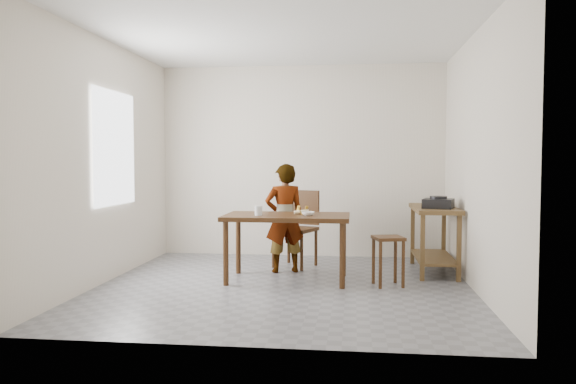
# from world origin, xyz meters

# --- Properties ---
(floor) EXTENTS (4.00, 4.00, 0.04)m
(floor) POSITION_xyz_m (0.00, 0.00, -0.02)
(floor) COLOR slate
(floor) RESTS_ON ground
(ceiling) EXTENTS (4.00, 4.00, 0.04)m
(ceiling) POSITION_xyz_m (0.00, 0.00, 2.72)
(ceiling) COLOR white
(ceiling) RESTS_ON wall_back
(wall_back) EXTENTS (4.00, 0.04, 2.70)m
(wall_back) POSITION_xyz_m (0.00, 2.02, 1.35)
(wall_back) COLOR silver
(wall_back) RESTS_ON ground
(wall_front) EXTENTS (4.00, 0.04, 2.70)m
(wall_front) POSITION_xyz_m (0.00, -2.02, 1.35)
(wall_front) COLOR silver
(wall_front) RESTS_ON ground
(wall_left) EXTENTS (0.04, 4.00, 2.70)m
(wall_left) POSITION_xyz_m (-2.02, 0.00, 1.35)
(wall_left) COLOR silver
(wall_left) RESTS_ON ground
(wall_right) EXTENTS (0.04, 4.00, 2.70)m
(wall_right) POSITION_xyz_m (2.02, 0.00, 1.35)
(wall_right) COLOR silver
(wall_right) RESTS_ON ground
(window_pane) EXTENTS (0.02, 1.10, 1.30)m
(window_pane) POSITION_xyz_m (-1.97, 0.20, 1.50)
(window_pane) COLOR white
(window_pane) RESTS_ON wall_left
(dining_table) EXTENTS (1.40, 0.80, 0.75)m
(dining_table) POSITION_xyz_m (0.00, 0.30, 0.38)
(dining_table) COLOR #3B220F
(dining_table) RESTS_ON floor
(prep_counter) EXTENTS (0.50, 1.20, 0.80)m
(prep_counter) POSITION_xyz_m (1.72, 1.00, 0.40)
(prep_counter) COLOR brown
(prep_counter) RESTS_ON floor
(child) EXTENTS (0.56, 0.46, 1.32)m
(child) POSITION_xyz_m (-0.09, 0.78, 0.66)
(child) COLOR white
(child) RESTS_ON floor
(dining_chair) EXTENTS (0.61, 0.61, 0.97)m
(dining_chair) POSITION_xyz_m (0.00, 1.14, 0.49)
(dining_chair) COLOR #3B220F
(dining_chair) RESTS_ON floor
(stool) EXTENTS (0.37, 0.37, 0.54)m
(stool) POSITION_xyz_m (1.12, 0.16, 0.27)
(stool) COLOR #3B220F
(stool) RESTS_ON floor
(glass_tumbler) EXTENTS (0.09, 0.09, 0.11)m
(glass_tumbler) POSITION_xyz_m (-0.30, 0.17, 0.80)
(glass_tumbler) COLOR silver
(glass_tumbler) RESTS_ON dining_table
(small_bowl) EXTENTS (0.18, 0.18, 0.04)m
(small_bowl) POSITION_xyz_m (0.25, 0.19, 0.77)
(small_bowl) COLOR white
(small_bowl) RESTS_ON dining_table
(banana) EXTENTS (0.21, 0.17, 0.07)m
(banana) POSITION_xyz_m (0.16, 0.37, 0.78)
(banana) COLOR #FAD252
(banana) RESTS_ON dining_table
(serving_bowl) EXTENTS (0.31, 0.31, 0.06)m
(serving_bowl) POSITION_xyz_m (1.77, 1.18, 0.83)
(serving_bowl) COLOR white
(serving_bowl) RESTS_ON prep_counter
(gas_burner) EXTENTS (0.41, 0.41, 0.11)m
(gas_burner) POSITION_xyz_m (1.73, 0.78, 0.86)
(gas_burner) COLOR black
(gas_burner) RESTS_ON prep_counter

